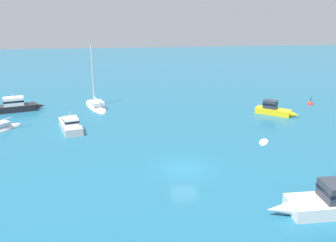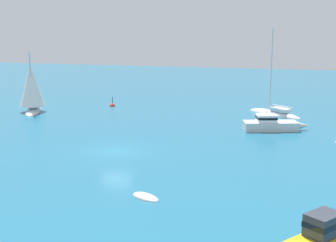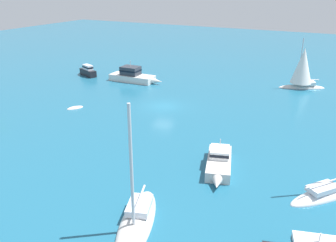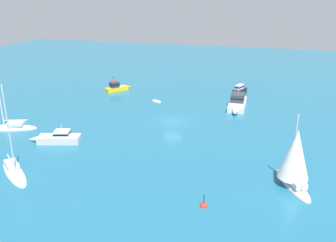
{
  "view_description": "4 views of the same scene",
  "coord_description": "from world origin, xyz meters",
  "views": [
    {
      "loc": [
        -4.76,
        -32.27,
        15.19
      ],
      "look_at": [
        -1.0,
        4.75,
        2.98
      ],
      "focal_mm": 42.68,
      "sensor_mm": 36.0,
      "label": 1
    },
    {
      "loc": [
        33.96,
        14.04,
        10.03
      ],
      "look_at": [
        -6.69,
        2.52,
        1.36
      ],
      "focal_mm": 49.39,
      "sensor_mm": 36.0,
      "label": 2
    },
    {
      "loc": [
        -19.6,
        36.52,
        14.44
      ],
      "look_at": [
        -3.6,
        5.63,
        0.64
      ],
      "focal_mm": 37.71,
      "sensor_mm": 36.0,
      "label": 3
    },
    {
      "loc": [
        -47.26,
        -13.63,
        17.92
      ],
      "look_at": [
        -3.88,
        -0.44,
        1.52
      ],
      "focal_mm": 38.13,
      "sensor_mm": 36.0,
      "label": 4
    }
  ],
  "objects": [
    {
      "name": "cabin_cruiser_1",
      "position": [
        -11.52,
        11.79,
        0.61
      ],
      "size": [
        3.36,
        6.56,
        2.42
      ],
      "rotation": [
        0.0,
        0.0,
        1.87
      ],
      "color": "silver",
      "rests_on": "ground"
    },
    {
      "name": "yacht",
      "position": [
        -19.99,
        11.6,
        0.12
      ],
      "size": [
        5.88,
        6.85,
        10.28
      ],
      "rotation": [
        0.0,
        0.0,
        4.05
      ],
      "color": "white",
      "rests_on": "ground"
    },
    {
      "name": "ground_plane",
      "position": [
        0.0,
        0.0,
        0.0
      ],
      "size": [
        160.0,
        160.0,
        0.0
      ],
      "primitive_type": "plane",
      "color": "#1E607F"
    },
    {
      "name": "ketch_1",
      "position": [
        -13.94,
        -16.34,
        2.63
      ],
      "size": [
        6.69,
        4.23,
        7.63
      ],
      "rotation": [
        0.0,
        0.0,
        0.43
      ],
      "color": "silver",
      "rests_on": "ground"
    },
    {
      "name": "dinghy",
      "position": [
        9.22,
        5.64,
        0.0
      ],
      "size": [
        1.8,
        2.24,
        0.45
      ],
      "rotation": [
        0.0,
        0.0,
        4.21
      ],
      "color": "silver",
      "rests_on": "ground"
    },
    {
      "name": "ketch",
      "position": [
        -9.27,
        20.9,
        0.14
      ],
      "size": [
        4.38,
        7.63,
        8.93
      ],
      "rotation": [
        0.0,
        0.0,
        1.9
      ],
      "color": "silver",
      "rests_on": "ground"
    },
    {
      "name": "launch_1",
      "position": [
        9.66,
        -8.24,
        0.85
      ],
      "size": [
        8.74,
        2.81,
        3.18
      ],
      "rotation": [
        0.0,
        0.0,
        3.17
      ],
      "color": "silver",
      "rests_on": "ground"
    },
    {
      "name": "cabin_cruiser",
      "position": [
        18.33,
        -7.81,
        0.76
      ],
      "size": [
        4.57,
        2.75,
        1.83
      ],
      "rotation": [
        0.0,
        0.0,
        5.89
      ],
      "color": "black",
      "rests_on": "ground"
    }
  ]
}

